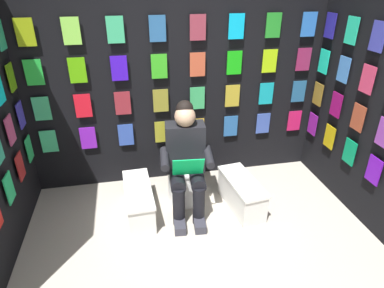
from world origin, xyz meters
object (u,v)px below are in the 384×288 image
Objects in this scene: toilet at (184,171)px; person_reading at (186,160)px; comic_longbox_near at (139,201)px; comic_longbox_far at (241,193)px.

toilet is 0.65× the size of person_reading.
comic_longbox_near is at bearing 28.96° from toilet.
toilet reaches higher than comic_longbox_far.
toilet is 0.60m from comic_longbox_near.
comic_longbox_near is 1.05× the size of comic_longbox_far.
person_reading is (0.02, 0.23, 0.27)m from toilet.
person_reading is at bearing 90.72° from toilet.
comic_longbox_far is (-0.59, 0.10, -0.43)m from person_reading.
toilet is 1.01× the size of comic_longbox_near.
comic_longbox_near is 1.10m from comic_longbox_far.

